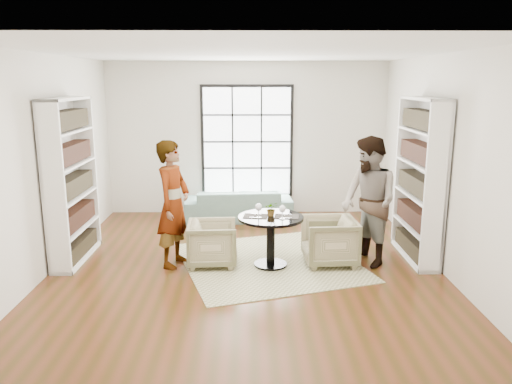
{
  "coord_description": "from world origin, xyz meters",
  "views": [
    {
      "loc": [
        0.06,
        -6.88,
        2.64
      ],
      "look_at": [
        0.15,
        0.4,
        1.0
      ],
      "focal_mm": 35.0,
      "sensor_mm": 36.0,
      "label": 1
    }
  ],
  "objects_px": {
    "person_left": "(173,204)",
    "armchair_right": "(329,241)",
    "armchair_left": "(213,243)",
    "sofa": "(238,204)",
    "person_right": "(369,202)",
    "wine_glass_right": "(282,209)",
    "flower_centerpiece": "(271,209)",
    "pedestal_table": "(271,230)",
    "wine_glass_left": "(259,208)"
  },
  "relations": [
    {
      "from": "wine_glass_left",
      "to": "sofa",
      "type": "bearing_deg",
      "value": 97.65
    },
    {
      "from": "sofa",
      "to": "armchair_left",
      "type": "relative_size",
      "value": 2.87
    },
    {
      "from": "wine_glass_right",
      "to": "flower_centerpiece",
      "type": "bearing_deg",
      "value": 126.63
    },
    {
      "from": "wine_glass_left",
      "to": "wine_glass_right",
      "type": "distance_m",
      "value": 0.33
    },
    {
      "from": "armchair_right",
      "to": "pedestal_table",
      "type": "bearing_deg",
      "value": -87.06
    },
    {
      "from": "armchair_left",
      "to": "person_right",
      "type": "xyz_separation_m",
      "value": [
        2.25,
        0.01,
        0.61
      ]
    },
    {
      "from": "person_left",
      "to": "person_right",
      "type": "bearing_deg",
      "value": -71.75
    },
    {
      "from": "person_left",
      "to": "armchair_right",
      "type": "bearing_deg",
      "value": -71.68
    },
    {
      "from": "armchair_right",
      "to": "flower_centerpiece",
      "type": "bearing_deg",
      "value": -89.36
    },
    {
      "from": "person_right",
      "to": "pedestal_table",
      "type": "bearing_deg",
      "value": -106.07
    },
    {
      "from": "sofa",
      "to": "wine_glass_left",
      "type": "height_order",
      "value": "wine_glass_left"
    },
    {
      "from": "sofa",
      "to": "wine_glass_right",
      "type": "xyz_separation_m",
      "value": [
        0.67,
        -2.65,
        0.59
      ]
    },
    {
      "from": "wine_glass_left",
      "to": "wine_glass_right",
      "type": "height_order",
      "value": "wine_glass_left"
    },
    {
      "from": "armchair_left",
      "to": "wine_glass_left",
      "type": "xyz_separation_m",
      "value": [
        0.67,
        -0.16,
        0.58
      ]
    },
    {
      "from": "wine_glass_right",
      "to": "armchair_left",
      "type": "bearing_deg",
      "value": 166.99
    },
    {
      "from": "person_left",
      "to": "wine_glass_left",
      "type": "xyz_separation_m",
      "value": [
        1.22,
        -0.16,
        -0.01
      ]
    },
    {
      "from": "pedestal_table",
      "to": "armchair_left",
      "type": "height_order",
      "value": "pedestal_table"
    },
    {
      "from": "pedestal_table",
      "to": "wine_glass_left",
      "type": "height_order",
      "value": "wine_glass_left"
    },
    {
      "from": "person_left",
      "to": "flower_centerpiece",
      "type": "relative_size",
      "value": 8.88
    },
    {
      "from": "wine_glass_right",
      "to": "sofa",
      "type": "bearing_deg",
      "value": 104.26
    },
    {
      "from": "sofa",
      "to": "flower_centerpiece",
      "type": "height_order",
      "value": "flower_centerpiece"
    },
    {
      "from": "sofa",
      "to": "person_right",
      "type": "distance_m",
      "value": 3.15
    },
    {
      "from": "wine_glass_left",
      "to": "wine_glass_right",
      "type": "relative_size",
      "value": 1.05
    },
    {
      "from": "pedestal_table",
      "to": "wine_glass_left",
      "type": "relative_size",
      "value": 4.42
    },
    {
      "from": "pedestal_table",
      "to": "person_left",
      "type": "xyz_separation_m",
      "value": [
        -1.39,
        0.07,
        0.37
      ]
    },
    {
      "from": "person_right",
      "to": "armchair_right",
      "type": "bearing_deg",
      "value": -109.63
    },
    {
      "from": "sofa",
      "to": "armchair_right",
      "type": "relative_size",
      "value": 2.69
    },
    {
      "from": "armchair_left",
      "to": "pedestal_table",
      "type": "bearing_deg",
      "value": -98.1
    },
    {
      "from": "armchair_left",
      "to": "armchair_right",
      "type": "height_order",
      "value": "armchair_right"
    },
    {
      "from": "armchair_left",
      "to": "person_left",
      "type": "distance_m",
      "value": 0.81
    },
    {
      "from": "sofa",
      "to": "armchair_left",
      "type": "xyz_separation_m",
      "value": [
        -0.32,
        -2.42,
        0.03
      ]
    },
    {
      "from": "pedestal_table",
      "to": "person_right",
      "type": "bearing_deg",
      "value": 3.56
    },
    {
      "from": "pedestal_table",
      "to": "person_right",
      "type": "distance_m",
      "value": 1.47
    },
    {
      "from": "sofa",
      "to": "pedestal_table",
      "type": "bearing_deg",
      "value": 97.86
    },
    {
      "from": "wine_glass_right",
      "to": "person_right",
      "type": "bearing_deg",
      "value": 10.96
    },
    {
      "from": "armchair_left",
      "to": "armchair_right",
      "type": "bearing_deg",
      "value": -92.61
    },
    {
      "from": "person_left",
      "to": "person_right",
      "type": "xyz_separation_m",
      "value": [
        2.8,
        0.01,
        0.02
      ]
    },
    {
      "from": "armchair_right",
      "to": "person_right",
      "type": "distance_m",
      "value": 0.81
    },
    {
      "from": "sofa",
      "to": "armchair_right",
      "type": "distance_m",
      "value": 2.78
    },
    {
      "from": "person_left",
      "to": "flower_centerpiece",
      "type": "bearing_deg",
      "value": -73.61
    },
    {
      "from": "person_left",
      "to": "person_right",
      "type": "relative_size",
      "value": 0.98
    },
    {
      "from": "sofa",
      "to": "person_left",
      "type": "xyz_separation_m",
      "value": [
        -0.87,
        -2.42,
        0.61
      ]
    },
    {
      "from": "armchair_right",
      "to": "wine_glass_right",
      "type": "bearing_deg",
      "value": -73.9
    },
    {
      "from": "person_right",
      "to": "sofa",
      "type": "bearing_deg",
      "value": -160.88
    },
    {
      "from": "person_left",
      "to": "wine_glass_right",
      "type": "height_order",
      "value": "person_left"
    },
    {
      "from": "person_left",
      "to": "flower_centerpiece",
      "type": "xyz_separation_m",
      "value": [
        1.4,
        -0.04,
        -0.06
      ]
    },
    {
      "from": "armchair_left",
      "to": "armchair_right",
      "type": "xyz_separation_m",
      "value": [
        1.7,
        0.01,
        0.02
      ]
    },
    {
      "from": "pedestal_table",
      "to": "armchair_left",
      "type": "bearing_deg",
      "value": 174.98
    },
    {
      "from": "person_left",
      "to": "person_right",
      "type": "height_order",
      "value": "person_right"
    },
    {
      "from": "person_left",
      "to": "armchair_left",
      "type": "bearing_deg",
      "value": -72.04
    }
  ]
}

